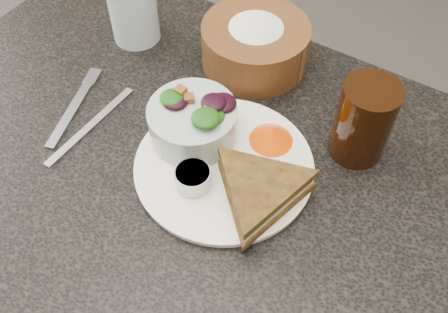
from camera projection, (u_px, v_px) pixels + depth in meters
name	position (u px, v px, depth m)	size (l,w,h in m)	color
dining_table	(196.00, 265.00, 1.06)	(1.00, 0.70, 0.75)	black
dinner_plate	(224.00, 166.00, 0.74)	(0.26, 0.26, 0.01)	white
sandwich	(259.00, 191.00, 0.68)	(0.17, 0.17, 0.05)	brown
salad_bowl	(193.00, 118.00, 0.74)	(0.13, 0.13, 0.08)	#A4B5AC
dressing_ramekin	(193.00, 178.00, 0.70)	(0.05, 0.05, 0.03)	#999B9D
orange_wedge	(272.00, 134.00, 0.75)	(0.07, 0.07, 0.03)	#FF4B03
fork	(72.00, 110.00, 0.82)	(0.02, 0.16, 0.00)	#979DA6
knife	(91.00, 125.00, 0.80)	(0.01, 0.19, 0.00)	#B2B5B9
bread_basket	(255.00, 39.00, 0.85)	(0.18, 0.18, 0.10)	brown
cola_glass	(364.00, 119.00, 0.71)	(0.08, 0.08, 0.14)	black
water_glass	(133.00, 7.00, 0.88)	(0.09, 0.09, 0.13)	silver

